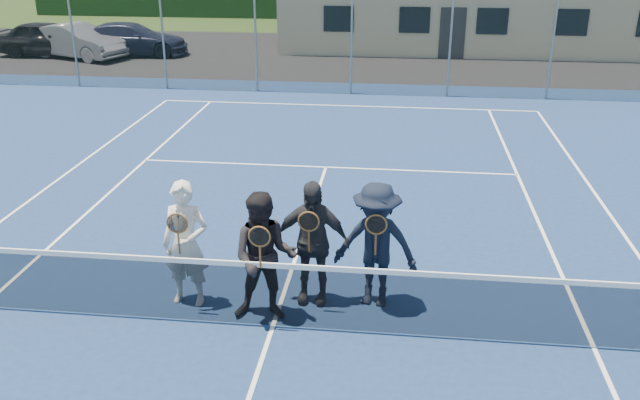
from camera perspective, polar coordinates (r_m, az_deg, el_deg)
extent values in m
plane|color=#2C4518|center=(28.06, 3.63, 11.92)|extent=(220.00, 220.00, 0.00)
cube|color=navy|center=(9.18, -3.97, -10.61)|extent=(30.00, 30.00, 0.02)
cube|color=black|center=(28.56, -4.59, 12.08)|extent=(40.00, 12.00, 0.01)
cube|color=black|center=(39.85, 4.72, 15.73)|extent=(40.00, 1.20, 1.10)
imported|color=black|center=(30.19, -21.88, 12.50)|extent=(4.15, 1.72, 1.41)
imported|color=gray|center=(29.25, -19.74, 12.46)|extent=(4.32, 2.81, 1.34)
imported|color=#1A1D35|center=(29.28, -15.60, 12.90)|extent=(4.70, 2.37, 1.31)
cube|color=white|center=(20.13, 2.24, 7.93)|extent=(10.97, 0.06, 0.01)
cube|color=white|center=(9.41, 22.04, -11.40)|extent=(0.06, 23.77, 0.01)
cube|color=white|center=(14.90, 0.50, 2.78)|extent=(8.23, 0.06, 0.01)
cube|color=white|center=(9.17, -3.98, -10.53)|extent=(0.06, 12.80, 0.01)
cube|color=black|center=(8.94, -4.05, -8.07)|extent=(11.60, 0.02, 0.88)
cube|color=white|center=(8.72, -4.13, -5.52)|extent=(11.60, 0.03, 0.07)
cylinder|color=slate|center=(23.81, -20.04, 12.49)|extent=(0.07, 0.07, 3.00)
cylinder|color=slate|center=(22.64, -13.05, 12.80)|extent=(0.07, 0.07, 3.00)
cylinder|color=slate|center=(21.83, -5.42, 12.92)|extent=(0.07, 0.07, 3.00)
cylinder|color=slate|center=(21.41, 2.66, 12.81)|extent=(0.07, 0.07, 3.00)
cylinder|color=slate|center=(21.41, 10.89, 12.45)|extent=(0.07, 0.07, 3.00)
cylinder|color=slate|center=(21.82, 18.93, 11.85)|extent=(0.07, 0.07, 3.00)
cube|color=black|center=(21.41, 2.66, 12.81)|extent=(30.00, 0.03, 3.00)
cube|color=beige|center=(31.87, 11.61, 15.31)|extent=(15.00, 8.00, 2.80)
cube|color=#2D2D33|center=(27.91, 11.08, 13.59)|extent=(1.00, 0.06, 2.00)
cube|color=black|center=(27.88, 1.58, 15.01)|extent=(1.20, 0.06, 1.00)
cube|color=black|center=(27.77, 7.97, 14.79)|extent=(1.20, 0.06, 1.00)
cube|color=black|center=(27.99, 14.31, 14.39)|extent=(1.20, 0.06, 1.00)
cube|color=black|center=(28.51, 20.47, 13.84)|extent=(1.20, 0.06, 1.00)
imported|color=silver|center=(9.46, -11.23, -3.65)|extent=(0.69, 0.48, 1.80)
torus|color=brown|center=(9.05, -11.94, -1.94)|extent=(0.29, 0.02, 0.29)
cylinder|color=black|center=(9.05, -11.94, -1.94)|extent=(0.25, 0.00, 0.25)
cylinder|color=brown|center=(9.17, -11.80, -3.53)|extent=(0.03, 0.03, 0.32)
imported|color=black|center=(8.95, -4.69, -4.85)|extent=(0.92, 0.74, 1.80)
torus|color=brown|center=(8.52, -5.13, -3.09)|extent=(0.29, 0.02, 0.29)
cylinder|color=black|center=(8.52, -5.13, -3.09)|extent=(0.25, 0.00, 0.25)
cylinder|color=brown|center=(8.64, -5.06, -4.77)|extent=(0.03, 0.03, 0.32)
imported|color=#25262A|center=(9.33, -0.73, -3.57)|extent=(1.07, 0.46, 1.80)
torus|color=brown|center=(8.91, -0.96, -1.83)|extent=(0.29, 0.02, 0.29)
cylinder|color=black|center=(8.91, -0.96, -1.83)|extent=(0.25, 0.00, 0.25)
cylinder|color=brown|center=(9.02, -0.95, -3.45)|extent=(0.03, 0.03, 0.32)
imported|color=black|center=(9.28, 4.74, -3.82)|extent=(1.26, 0.86, 1.80)
torus|color=brown|center=(8.85, 4.76, -2.07)|extent=(0.29, 0.02, 0.29)
cylinder|color=black|center=(8.85, 4.76, -2.07)|extent=(0.25, 0.00, 0.25)
cylinder|color=brown|center=(8.97, 4.70, -3.71)|extent=(0.03, 0.03, 0.32)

